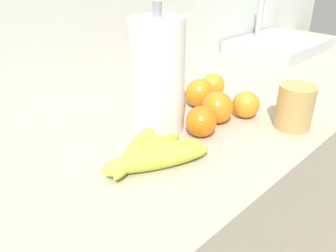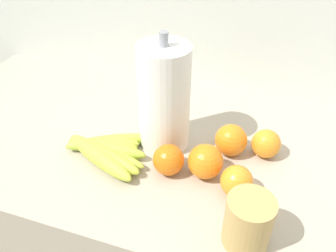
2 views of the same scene
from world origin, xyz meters
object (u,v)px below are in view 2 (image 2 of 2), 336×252
banana_bunch (104,150)px  orange_back_right (205,161)px  orange_far_right (237,181)px  paper_towel_roll (164,99)px  orange_back_left (266,144)px  orange_front (170,126)px  orange_center (231,140)px  mug (248,222)px  orange_right (169,160)px

banana_bunch → orange_back_right: orange_back_right is taller
orange_far_right → orange_back_right: bearing=156.1°
paper_towel_roll → orange_back_left: bearing=7.2°
orange_front → orange_center: bearing=-0.6°
orange_back_right → orange_center: bearing=66.6°
orange_far_right → orange_front: 0.22m
orange_far_right → paper_towel_roll: paper_towel_roll is taller
orange_far_right → orange_back_right: size_ratio=0.87×
orange_back_left → banana_bunch: bearing=-160.7°
orange_center → orange_far_right: 0.13m
banana_bunch → orange_back_left: size_ratio=3.22×
orange_back_left → paper_towel_roll: bearing=-172.8°
orange_far_right → mug: size_ratio=0.65×
orange_center → orange_back_right: bearing=-113.4°
mug → orange_back_right: bearing=127.6°
orange_center → orange_front: 0.15m
banana_bunch → paper_towel_roll: bearing=38.9°
banana_bunch → orange_front: bearing=40.6°
banana_bunch → paper_towel_roll: (0.12, 0.09, 0.11)m
orange_far_right → mug: (0.03, -0.11, 0.02)m
banana_bunch → orange_front: 0.17m
orange_center → orange_far_right: bearing=-74.6°
orange_far_right → orange_back_right: (-0.07, 0.03, 0.00)m
banana_bunch → orange_right: 0.16m
banana_bunch → orange_front: orange_front is taller
orange_right → orange_far_right: 0.15m
banana_bunch → orange_back_right: size_ratio=2.82×
orange_far_right → orange_back_left: 0.15m
paper_towel_roll → orange_back_right: bearing=-33.1°
orange_front → mug: size_ratio=0.80×
orange_back_right → orange_front: bearing=140.1°
banana_bunch → orange_back_right: 0.24m
paper_towel_roll → orange_far_right: bearing=-29.8°
orange_right → mug: mug is taller
paper_towel_roll → mug: (0.23, -0.22, -0.07)m
orange_front → mug: bearing=-46.8°
orange_back_left → orange_far_right: bearing=-107.6°
orange_right → orange_front: bearing=106.5°
orange_center → orange_back_right: size_ratio=0.98×
orange_center → orange_back_left: (0.08, 0.02, -0.00)m
orange_right → orange_back_left: 0.23m
mug → banana_bunch: bearing=160.1°
orange_back_right → orange_back_left: bearing=42.6°
orange_right → orange_front: orange_front is taller
mug → orange_back_left: bearing=87.8°
orange_center → orange_back_right: (-0.04, -0.09, 0.00)m
orange_front → orange_far_right: bearing=-34.2°
orange_right → paper_towel_roll: bearing=113.8°
orange_back_right → mug: size_ratio=0.74×
banana_bunch → paper_towel_roll: 0.18m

